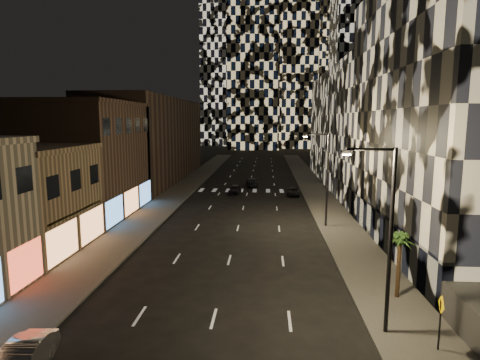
# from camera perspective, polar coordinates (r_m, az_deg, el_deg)

# --- Properties ---
(sidewalk_left) EXTENTS (4.00, 120.00, 0.15)m
(sidewalk_left) POSITION_cam_1_polar(r_m,az_deg,el_deg) (60.96, -8.30, -1.32)
(sidewalk_left) COLOR #47443F
(sidewalk_left) RESTS_ON ground
(sidewalk_right) EXTENTS (4.00, 120.00, 0.15)m
(sidewalk_right) POSITION_cam_1_polar(r_m,az_deg,el_deg) (60.06, 10.71, -1.52)
(sidewalk_right) COLOR #47443F
(sidewalk_right) RESTS_ON ground
(curb_left) EXTENTS (0.20, 120.00, 0.15)m
(curb_left) POSITION_cam_1_polar(r_m,az_deg,el_deg) (60.55, -6.36, -1.34)
(curb_left) COLOR #4C4C47
(curb_left) RESTS_ON ground
(curb_right) EXTENTS (0.20, 120.00, 0.15)m
(curb_right) POSITION_cam_1_polar(r_m,az_deg,el_deg) (59.84, 8.71, -1.51)
(curb_right) COLOR #4C4C47
(curb_right) RESTS_ON ground
(retail_tan) EXTENTS (10.00, 10.00, 8.00)m
(retail_tan) POSITION_cam_1_polar(r_m,az_deg,el_deg) (36.23, -29.28, -2.74)
(retail_tan) COLOR #866B50
(retail_tan) RESTS_ON ground
(retail_brown) EXTENTS (10.00, 15.00, 12.00)m
(retail_brown) POSITION_cam_1_polar(r_m,az_deg,el_deg) (46.80, -21.16, 2.56)
(retail_brown) COLOR #483429
(retail_brown) RESTS_ON ground
(retail_filler_left) EXTENTS (10.00, 40.00, 14.00)m
(retail_filler_left) POSITION_cam_1_polar(r_m,az_deg,el_deg) (71.57, -12.26, 5.61)
(retail_filler_left) COLOR #483429
(retail_filler_left) RESTS_ON ground
(midrise_base) EXTENTS (0.60, 25.00, 3.00)m
(midrise_base) POSITION_cam_1_polar(r_m,az_deg,el_deg) (35.70, 19.37, -6.39)
(midrise_base) COLOR #383838
(midrise_base) RESTS_ON ground
(midrise_filler_right) EXTENTS (16.00, 40.00, 18.00)m
(midrise_filler_right) POSITION_cam_1_polar(r_m,az_deg,el_deg) (67.97, 18.67, 6.90)
(midrise_filler_right) COLOR #232326
(midrise_filler_right) RESTS_ON ground
(tower_right_mid) EXTENTS (20.00, 20.00, 100.00)m
(tower_right_mid) POSITION_cam_1_polar(r_m,az_deg,el_deg) (152.54, 17.31, 23.20)
(tower_right_mid) COLOR black
(tower_right_mid) RESTS_ON ground
(tower_center_low) EXTENTS (18.00, 18.00, 95.00)m
(tower_center_low) POSITION_cam_1_polar(r_m,az_deg,el_deg) (153.36, 2.07, 22.51)
(tower_center_low) COLOR black
(tower_center_low) RESTS_ON ground
(streetlight_near) EXTENTS (2.55, 0.25, 9.00)m
(streetlight_near) POSITION_cam_1_polar(r_m,az_deg,el_deg) (20.19, 20.04, -6.43)
(streetlight_near) COLOR black
(streetlight_near) RESTS_ON sidewalk_right
(streetlight_far) EXTENTS (2.55, 0.25, 9.00)m
(streetlight_far) POSITION_cam_1_polar(r_m,az_deg,el_deg) (39.45, 11.99, 1.00)
(streetlight_far) COLOR black
(streetlight_far) RESTS_ON sidewalk_right
(car_silver_parked) EXTENTS (1.75, 4.18, 1.34)m
(car_silver_parked) POSITION_cam_1_polar(r_m,az_deg,el_deg) (20.05, -28.61, -21.56)
(car_silver_parked) COLOR gray
(car_silver_parked) RESTS_ON ground
(car_dark_midlane) EXTENTS (1.89, 3.77, 1.23)m
(car_dark_midlane) POSITION_cam_1_polar(r_m,az_deg,el_deg) (57.16, -0.74, -1.33)
(car_dark_midlane) COLOR black
(car_dark_midlane) RESTS_ON ground
(car_dark_oncoming) EXTENTS (2.27, 4.63, 1.30)m
(car_dark_oncoming) POSITION_cam_1_polar(r_m,az_deg,el_deg) (63.53, 1.75, -0.31)
(car_dark_oncoming) COLOR black
(car_dark_oncoming) RESTS_ON ground
(car_dark_rightlane) EXTENTS (1.97, 3.90, 1.06)m
(car_dark_rightlane) POSITION_cam_1_polar(r_m,az_deg,el_deg) (56.10, 7.58, -1.68)
(car_dark_rightlane) COLOR black
(car_dark_rightlane) RESTS_ON ground
(ped_sign) EXTENTS (0.20, 0.85, 2.56)m
(ped_sign) POSITION_cam_1_polar(r_m,az_deg,el_deg) (20.77, 26.64, -16.60)
(ped_sign) COLOR black
(ped_sign) RESTS_ON sidewalk_right
(palm_tree) EXTENTS (1.98, 1.94, 3.87)m
(palm_tree) POSITION_cam_1_polar(r_m,az_deg,el_deg) (25.03, 21.81, -8.44)
(palm_tree) COLOR #47331E
(palm_tree) RESTS_ON sidewalk_right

